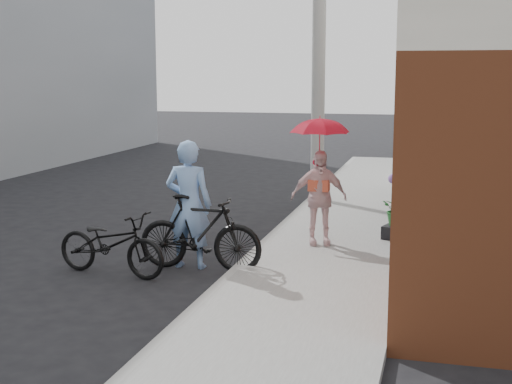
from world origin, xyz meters
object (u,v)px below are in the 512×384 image
at_px(utility_pole, 319,38).
at_px(planter, 397,232).
at_px(officer, 189,204).
at_px(bike_left, 111,243).
at_px(kimono_woman, 319,198).
at_px(bike_right, 200,233).

bearing_deg(utility_pole, planter, -59.75).
distance_m(officer, bike_left, 1.23).
xyz_separation_m(kimono_woman, planter, (1.19, 0.69, -0.64)).
bearing_deg(kimono_woman, bike_left, -158.26).
bearing_deg(planter, kimono_woman, -149.82).
bearing_deg(utility_pole, bike_right, -97.67).
distance_m(officer, bike_right, 0.45).
distance_m(utility_pole, bike_left, 6.98).
bearing_deg(bike_left, officer, -44.47).
xyz_separation_m(utility_pole, bike_left, (-1.86, -5.99, -3.05)).
distance_m(bike_left, kimono_woman, 3.31).
height_order(utility_pole, kimono_woman, utility_pole).
bearing_deg(planter, officer, -143.88).
distance_m(bike_left, planter, 4.65).
height_order(bike_right, kimono_woman, kimono_woman).
xyz_separation_m(bike_right, kimono_woman, (1.45, 1.51, 0.32)).
distance_m(utility_pole, officer, 5.99).
height_order(utility_pole, bike_left, utility_pole).
height_order(officer, bike_right, officer).
relative_size(bike_left, kimono_woman, 1.15).
height_order(kimono_woman, planter, kimono_woman).
height_order(bike_left, planter, bike_left).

